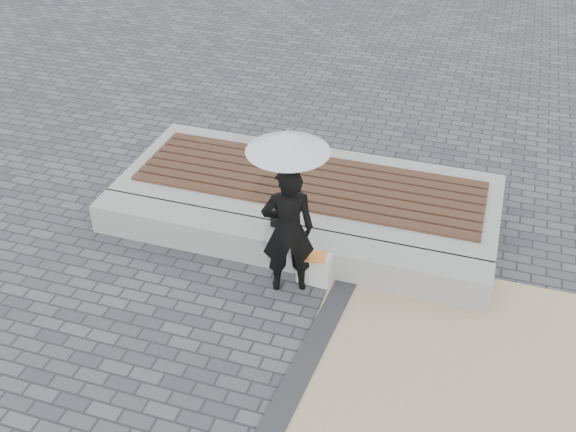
# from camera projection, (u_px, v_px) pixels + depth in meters

# --- Properties ---
(ground) EXTENTS (80.00, 80.00, 0.00)m
(ground) POSITION_uv_depth(u_px,v_px,m) (233.00, 349.00, 7.07)
(ground) COLOR #4F4F54
(ground) RESTS_ON ground
(edging_band) EXTENTS (0.61, 5.20, 0.04)m
(edging_band) POSITION_uv_depth(u_px,v_px,m) (286.00, 401.00, 6.48)
(edging_band) COLOR #303033
(edging_band) RESTS_ON ground
(seating_ledge) EXTENTS (5.00, 0.45, 0.40)m
(seating_ledge) POSITION_uv_depth(u_px,v_px,m) (281.00, 246.00, 8.20)
(seating_ledge) COLOR gray
(seating_ledge) RESTS_ON ground
(timber_platform) EXTENTS (5.00, 2.00, 0.40)m
(timber_platform) POSITION_uv_depth(u_px,v_px,m) (309.00, 195.00, 9.14)
(timber_platform) COLOR #A6A7A1
(timber_platform) RESTS_ON ground
(timber_decking) EXTENTS (4.60, 1.40, 0.04)m
(timber_decking) POSITION_uv_depth(u_px,v_px,m) (309.00, 181.00, 9.01)
(timber_decking) COLOR brown
(timber_decking) RESTS_ON timber_platform
(woman) EXTENTS (0.69, 0.58, 1.62)m
(woman) POSITION_uv_depth(u_px,v_px,m) (288.00, 230.00, 7.43)
(woman) COLOR black
(woman) RESTS_ON ground
(parasol) EXTENTS (0.88, 0.88, 1.12)m
(parasol) POSITION_uv_depth(u_px,v_px,m) (288.00, 142.00, 6.80)
(parasol) COLOR #BBBBC0
(parasol) RESTS_ON ground
(handbag) EXTENTS (0.34, 0.17, 0.23)m
(handbag) POSITION_uv_depth(u_px,v_px,m) (284.00, 220.00, 8.11)
(handbag) COLOR black
(handbag) RESTS_ON seating_ledge
(canvas_tote) EXTENTS (0.40, 0.19, 0.41)m
(canvas_tote) POSITION_uv_depth(u_px,v_px,m) (314.00, 268.00, 7.84)
(canvas_tote) COLOR silver
(canvas_tote) RESTS_ON ground
(magazine) EXTENTS (0.33, 0.26, 0.01)m
(magazine) POSITION_uv_depth(u_px,v_px,m) (313.00, 256.00, 7.68)
(magazine) COLOR red
(magazine) RESTS_ON canvas_tote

